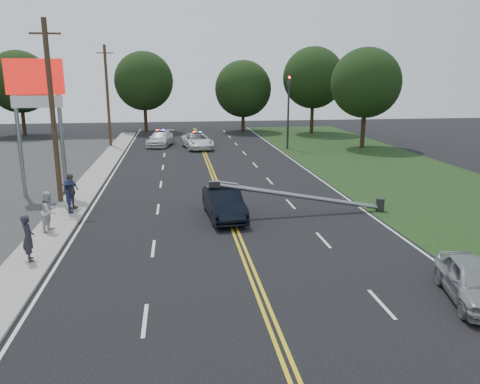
{
  "coord_description": "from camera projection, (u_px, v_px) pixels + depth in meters",
  "views": [
    {
      "loc": [
        -2.61,
        -14.81,
        7.07
      ],
      "look_at": [
        0.32,
        6.48,
        1.7
      ],
      "focal_mm": 35.0,
      "sensor_mm": 36.0,
      "label": 1
    }
  ],
  "objects": [
    {
      "name": "bystander_d",
      "position": [
        71.0,
        191.0,
        24.79
      ],
      "size": [
        0.95,
        1.23,
        1.95
      ],
      "primitive_type": "imported",
      "rotation": [
        0.0,
        0.0,
        1.09
      ],
      "color": "#63544F",
      "rests_on": "sidewalk"
    },
    {
      "name": "fallen_streetlight",
      "position": [
        309.0,
        197.0,
        24.31
      ],
      "size": [
        9.36,
        0.44,
        1.91
      ],
      "color": "#2D2D30",
      "rests_on": "ground"
    },
    {
      "name": "centerline_yellow",
      "position": [
        226.0,
        206.0,
        25.9
      ],
      "size": [
        0.36,
        80.0,
        0.0
      ],
      "primitive_type": "cube",
      "color": "gold",
      "rests_on": "ground"
    },
    {
      "name": "utility_pole_far",
      "position": [
        108.0,
        96.0,
        46.52
      ],
      "size": [
        1.6,
        0.28,
        10.0
      ],
      "color": "#382619",
      "rests_on": "ground"
    },
    {
      "name": "tree_8",
      "position": [
        313.0,
        78.0,
        57.38
      ],
      "size": [
        7.49,
        7.49,
        10.54
      ],
      "color": "black",
      "rests_on": "ground"
    },
    {
      "name": "bystander_a",
      "position": [
        28.0,
        238.0,
        17.86
      ],
      "size": [
        0.68,
        0.79,
        1.83
      ],
      "primitive_type": "imported",
      "rotation": [
        0.0,
        0.0,
        2.0
      ],
      "color": "#26252C",
      "rests_on": "sidewalk"
    },
    {
      "name": "emergency_a",
      "position": [
        197.0,
        141.0,
        46.38
      ],
      "size": [
        3.33,
        5.7,
        1.49
      ],
      "primitive_type": "imported",
      "rotation": [
        0.0,
        0.0,
        0.17
      ],
      "color": "white",
      "rests_on": "ground"
    },
    {
      "name": "sidewalk",
      "position": [
        68.0,
        211.0,
        24.77
      ],
      "size": [
        1.8,
        70.0,
        0.12
      ],
      "primitive_type": "cube",
      "color": "gray",
      "rests_on": "ground"
    },
    {
      "name": "tree_7",
      "position": [
        243.0,
        89.0,
        59.63
      ],
      "size": [
        7.19,
        7.19,
        9.0
      ],
      "color": "black",
      "rests_on": "ground"
    },
    {
      "name": "tree_6",
      "position": [
        144.0,
        81.0,
        58.97
      ],
      "size": [
        7.36,
        7.36,
        10.06
      ],
      "color": "black",
      "rests_on": "ground"
    },
    {
      "name": "bystander_b",
      "position": [
        49.0,
        211.0,
        21.34
      ],
      "size": [
        0.91,
        1.05,
        1.86
      ],
      "primitive_type": "imported",
      "rotation": [
        0.0,
        0.0,
        1.31
      ],
      "color": "silver",
      "rests_on": "sidewalk"
    },
    {
      "name": "ground",
      "position": [
        256.0,
        284.0,
        16.29
      ],
      "size": [
        120.0,
        120.0,
        0.0
      ],
      "primitive_type": "plane",
      "color": "black",
      "rests_on": "ground"
    },
    {
      "name": "pylon_sign",
      "position": [
        36.0,
        95.0,
        26.9
      ],
      "size": [
        3.2,
        0.35,
        8.0
      ],
      "color": "gray",
      "rests_on": "ground"
    },
    {
      "name": "crashed_sedan",
      "position": [
        224.0,
        203.0,
        23.75
      ],
      "size": [
        2.0,
        4.79,
        1.54
      ],
      "primitive_type": "imported",
      "rotation": [
        0.0,
        0.0,
        0.08
      ],
      "color": "black",
      "rests_on": "ground"
    },
    {
      "name": "waiting_sedan",
      "position": [
        473.0,
        281.0,
        14.96
      ],
      "size": [
        2.5,
        4.19,
        1.34
      ],
      "primitive_type": "imported",
      "rotation": [
        0.0,
        0.0,
        -0.25
      ],
      "color": "#93969B",
      "rests_on": "ground"
    },
    {
      "name": "grass_verge",
      "position": [
        452.0,
        198.0,
        27.69
      ],
      "size": [
        12.0,
        80.0,
        0.01
      ],
      "primitive_type": "cube",
      "color": "black",
      "rests_on": "ground"
    },
    {
      "name": "utility_pole_mid",
      "position": [
        53.0,
        113.0,
        25.37
      ],
      "size": [
        1.6,
        0.28,
        10.0
      ],
      "color": "#382619",
      "rests_on": "ground"
    },
    {
      "name": "traffic_signal",
      "position": [
        288.0,
        106.0,
        45.2
      ],
      "size": [
        0.28,
        0.41,
        7.05
      ],
      "color": "#2D2D30",
      "rests_on": "ground"
    },
    {
      "name": "tree_5",
      "position": [
        19.0,
        82.0,
        55.2
      ],
      "size": [
        7.29,
        7.29,
        9.99
      ],
      "color": "black",
      "rests_on": "ground"
    },
    {
      "name": "emergency_b",
      "position": [
        161.0,
        139.0,
        48.06
      ],
      "size": [
        3.15,
        5.46,
        1.49
      ],
      "primitive_type": "imported",
      "rotation": [
        0.0,
        0.0,
        -0.22
      ],
      "color": "silver",
      "rests_on": "ground"
    },
    {
      "name": "tree_9",
      "position": [
        366.0,
        83.0,
        45.52
      ],
      "size": [
        6.8,
        6.8,
        9.76
      ],
      "color": "black",
      "rests_on": "ground"
    },
    {
      "name": "bystander_c",
      "position": [
        70.0,
        196.0,
        24.12
      ],
      "size": [
        0.8,
        1.22,
        1.77
      ],
      "primitive_type": "imported",
      "rotation": [
        0.0,
        0.0,
        1.7
      ],
      "color": "#171F3A",
      "rests_on": "sidewalk"
    }
  ]
}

